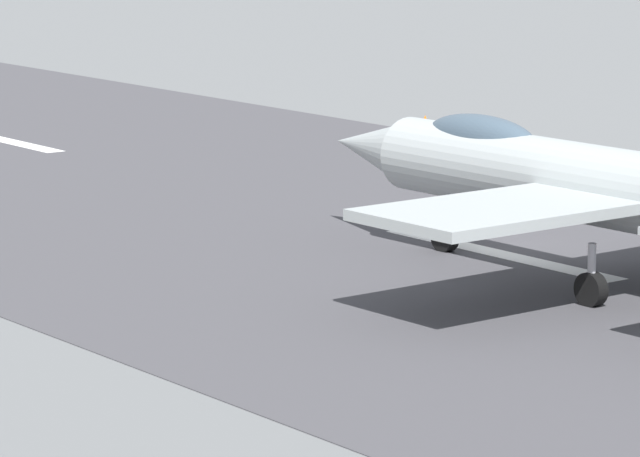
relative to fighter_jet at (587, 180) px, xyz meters
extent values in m
plane|color=slate|center=(4.03, -0.76, -2.39)|extent=(400.00, 400.00, 0.00)
cube|color=#414044|center=(4.03, -0.76, -2.38)|extent=(240.00, 26.00, 0.02)
cube|color=white|center=(3.67, -0.76, -2.37)|extent=(8.00, 0.70, 0.00)
cylinder|color=#9CA4A4|center=(0.05, 0.00, -0.08)|extent=(12.31, 2.01, 1.82)
cone|color=#9CA4A4|center=(7.61, 0.12, -0.08)|extent=(2.86, 1.59, 1.55)
ellipsoid|color=#3F5160|center=(3.52, 0.06, 0.60)|extent=(3.62, 1.16, 1.10)
cube|color=#9CA4A4|center=(-1.00, 3.68, -0.18)|extent=(3.49, 5.62, 0.24)
cylinder|color=silver|center=(4.78, 0.08, -1.69)|extent=(0.18, 0.18, 1.40)
cylinder|color=black|center=(4.78, 0.08, -2.01)|extent=(0.76, 0.31, 0.76)
cylinder|color=silver|center=(-1.77, 1.57, -1.69)|extent=(0.18, 0.18, 1.40)
cylinder|color=black|center=(-1.77, 1.57, -2.01)|extent=(0.76, 0.31, 0.76)
cone|color=orange|center=(22.40, -14.23, -2.11)|extent=(0.44, 0.44, 0.55)
camera|label=1|loc=(-30.90, 31.10, 6.95)|focal=109.25mm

